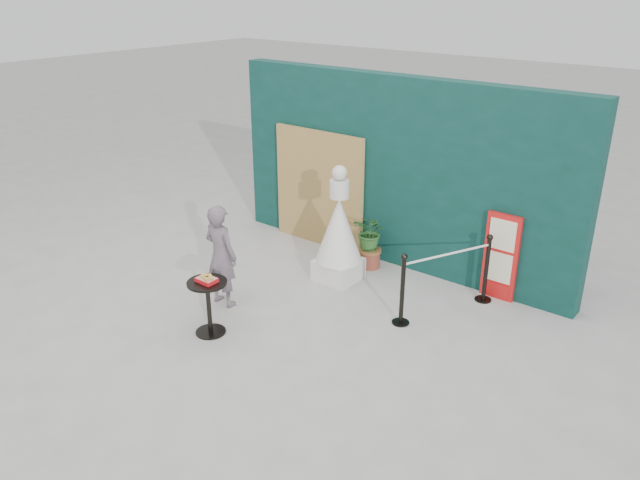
# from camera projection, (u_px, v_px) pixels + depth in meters

# --- Properties ---
(ground) EXTENTS (60.00, 60.00, 0.00)m
(ground) POSITION_uv_depth(u_px,v_px,m) (263.00, 339.00, 8.09)
(ground) COLOR #ADAAA5
(ground) RESTS_ON ground
(back_wall) EXTENTS (6.00, 0.30, 3.00)m
(back_wall) POSITION_uv_depth(u_px,v_px,m) (397.00, 173.00, 9.78)
(back_wall) COLOR #0A2D25
(back_wall) RESTS_ON ground
(bamboo_fence) EXTENTS (1.80, 0.08, 2.00)m
(bamboo_fence) POSITION_uv_depth(u_px,v_px,m) (319.00, 189.00, 10.62)
(bamboo_fence) COLOR tan
(bamboo_fence) RESTS_ON ground
(woman) EXTENTS (0.54, 0.36, 1.49)m
(woman) POSITION_uv_depth(u_px,v_px,m) (221.00, 256.00, 8.70)
(woman) COLOR #64565D
(woman) RESTS_ON ground
(menu_board) EXTENTS (0.50, 0.07, 1.30)m
(menu_board) POSITION_uv_depth(u_px,v_px,m) (501.00, 257.00, 8.88)
(menu_board) COLOR red
(menu_board) RESTS_ON ground
(statue) EXTENTS (0.71, 0.71, 1.83)m
(statue) POSITION_uv_depth(u_px,v_px,m) (339.00, 235.00, 9.40)
(statue) COLOR white
(statue) RESTS_ON ground
(cafe_table) EXTENTS (0.52, 0.52, 0.75)m
(cafe_table) POSITION_uv_depth(u_px,v_px,m) (208.00, 299.00, 8.05)
(cafe_table) COLOR black
(cafe_table) RESTS_ON ground
(food_basket) EXTENTS (0.26, 0.19, 0.11)m
(food_basket) POSITION_uv_depth(u_px,v_px,m) (207.00, 279.00, 7.94)
(food_basket) COLOR red
(food_basket) RESTS_ON cafe_table
(planter) EXTENTS (0.53, 0.46, 0.90)m
(planter) POSITION_uv_depth(u_px,v_px,m) (371.00, 237.00, 9.89)
(planter) COLOR brown
(planter) RESTS_ON ground
(stanchion_barrier) EXTENTS (0.84, 1.54, 1.03)m
(stanchion_barrier) POSITION_uv_depth(u_px,v_px,m) (446.00, 280.00, 8.57)
(stanchion_barrier) COLOR black
(stanchion_barrier) RESTS_ON ground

